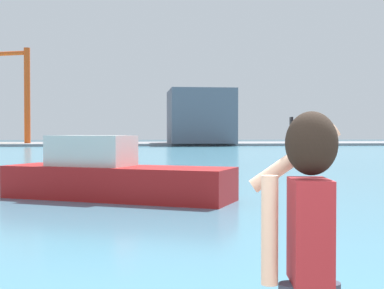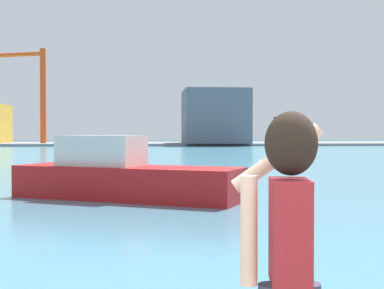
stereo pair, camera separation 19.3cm
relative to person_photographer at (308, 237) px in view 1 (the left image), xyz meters
name	(u,v)px [view 1 (the left image)]	position (x,y,z in m)	size (l,w,h in m)	color
ground_plane	(137,155)	(-0.27, 49.05, -1.58)	(220.00, 220.00, 0.00)	#334751
harbor_water	(137,154)	(-0.27, 51.05, -1.57)	(140.00, 100.00, 0.02)	teal
far_shore_dock	(134,144)	(-0.27, 91.05, -1.37)	(140.00, 20.00, 0.41)	gray
person_photographer	(308,237)	(0.00, 0.00, 0.00)	(0.53, 0.56, 1.74)	#2D3342
boat_moored	(112,176)	(-1.53, 14.42, -0.83)	(7.58, 5.21, 2.03)	#B21919
warehouse_right	(200,117)	(10.75, 85.79, 3.27)	(10.47, 11.92, 8.86)	slate
port_crane	(17,83)	(-19.70, 88.71, 8.79)	(13.05, 5.60, 15.77)	#D84C19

